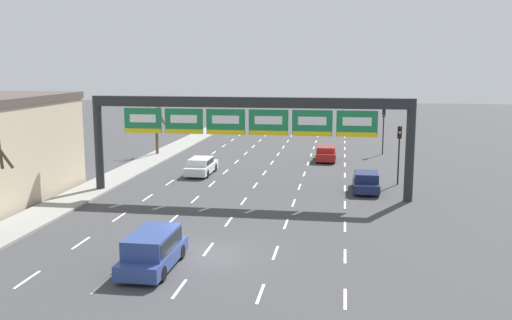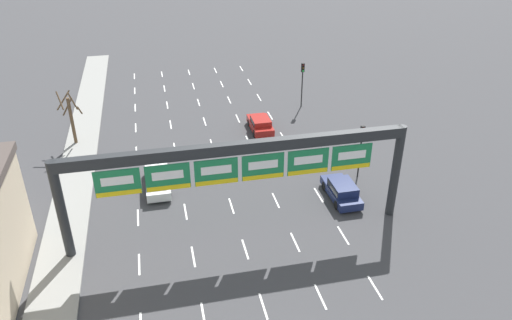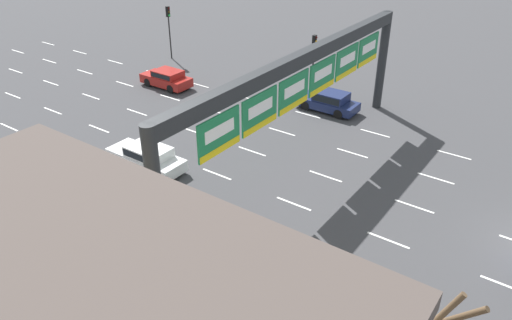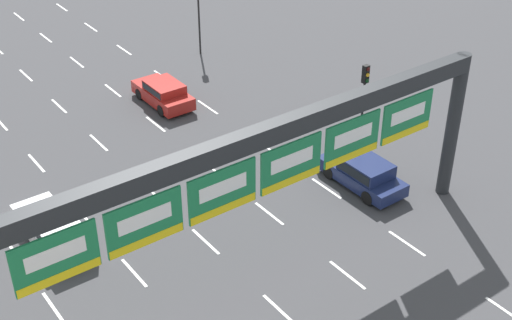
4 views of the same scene
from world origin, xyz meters
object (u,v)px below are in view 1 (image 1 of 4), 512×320
(car_white, at_px, (201,165))
(traffic_light_near_gantry, at_px, (384,121))
(sign_gantry, at_px, (248,118))
(traffic_light_mid_block, at_px, (399,143))
(car_navy, at_px, (366,181))
(suv_blue, at_px, (153,248))
(car_red, at_px, (326,153))
(tree_bare_closest, at_px, (157,127))

(car_white, bearing_deg, traffic_light_near_gantry, 40.21)
(sign_gantry, bearing_deg, traffic_light_mid_block, 26.66)
(car_navy, bearing_deg, traffic_light_near_gantry, 82.56)
(traffic_light_near_gantry, bearing_deg, traffic_light_mid_block, -89.29)
(traffic_light_near_gantry, bearing_deg, sign_gantry, -117.43)
(suv_blue, bearing_deg, car_red, 77.41)
(car_white, distance_m, traffic_light_near_gantry, 20.27)
(traffic_light_mid_block, bearing_deg, tree_bare_closest, 154.19)
(car_navy, distance_m, traffic_light_mid_block, 4.39)
(sign_gantry, bearing_deg, suv_blue, -96.97)
(car_white, distance_m, car_red, 12.81)
(sign_gantry, distance_m, car_red, 16.50)
(car_navy, height_order, traffic_light_near_gantry, traffic_light_near_gantry)
(traffic_light_mid_block, xyz_separation_m, tree_bare_closest, (-22.31, 10.79, -0.40))
(traffic_light_mid_block, distance_m, tree_bare_closest, 24.79)
(traffic_light_near_gantry, xyz_separation_m, traffic_light_mid_block, (0.18, -14.63, -0.18))
(traffic_light_mid_block, bearing_deg, car_navy, -131.69)
(sign_gantry, relative_size, tree_bare_closest, 4.45)
(suv_blue, bearing_deg, traffic_light_near_gantry, 70.65)
(car_red, relative_size, traffic_light_near_gantry, 0.89)
(tree_bare_closest, bearing_deg, car_red, -3.37)
(suv_blue, relative_size, traffic_light_mid_block, 1.07)
(suv_blue, relative_size, tree_bare_closest, 0.95)
(traffic_light_mid_block, bearing_deg, car_white, 173.95)
(suv_blue, distance_m, tree_bare_closest, 32.30)
(traffic_light_near_gantry, height_order, tree_bare_closest, tree_bare_closest)
(car_red, bearing_deg, tree_bare_closest, 176.63)
(car_red, relative_size, tree_bare_closest, 0.84)
(sign_gantry, relative_size, traffic_light_mid_block, 5.00)
(suv_blue, bearing_deg, tree_bare_closest, 108.10)
(suv_blue, xyz_separation_m, traffic_light_near_gantry, (12.11, 34.49, 2.39))
(car_navy, distance_m, car_red, 12.97)
(car_navy, relative_size, traffic_light_mid_block, 0.98)
(car_white, bearing_deg, suv_blue, -81.44)
(tree_bare_closest, bearing_deg, sign_gantry, -53.70)
(suv_blue, xyz_separation_m, tree_bare_closest, (-10.02, 30.66, 1.82))
(car_white, bearing_deg, car_red, 39.61)
(car_white, relative_size, traffic_light_near_gantry, 1.02)
(traffic_light_near_gantry, bearing_deg, car_red, -138.72)
(car_navy, bearing_deg, suv_blue, -119.91)
(car_red, bearing_deg, suv_blue, -102.59)
(car_navy, distance_m, tree_bare_closest, 24.12)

